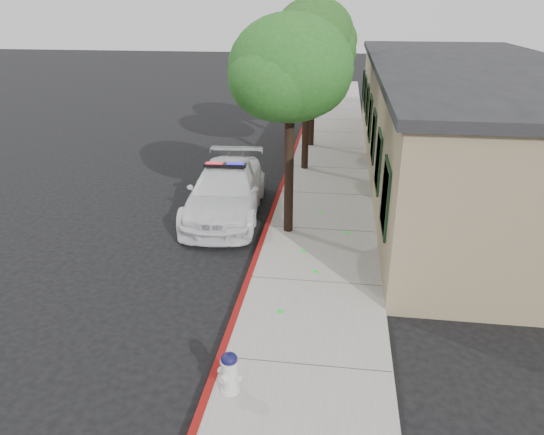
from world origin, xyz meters
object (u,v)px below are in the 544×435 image
Objects in this scene: police_car at (226,191)px; street_tree_mid at (308,47)px; street_tree_near at (291,74)px; street_tree_far at (315,35)px; fire_hydrant at (229,372)px; clapboard_building at (468,121)px.

police_car is 0.91× the size of street_tree_mid.
street_tree_far reaches higher than street_tree_near.
fire_hydrant is 13.35m from street_tree_mid.
street_tree_far is (0.03, 9.55, 0.37)m from street_tree_near.
street_tree_far is (0.02, 3.51, 0.20)m from street_tree_mid.
street_tree_near reaches higher than fire_hydrant.
clapboard_building is 3.82× the size of police_car.
street_tree_near is at bearing -90.09° from street_tree_mid.
street_tree_near is (-5.98, -6.20, 2.38)m from clapboard_building.
street_tree_mid reaches higher than street_tree_near.
fire_hydrant is at bearing -91.30° from street_tree_mid.
clapboard_building is 7.36m from street_tree_far.
clapboard_building is 14.38m from fire_hydrant.
street_tree_mid is 3.52m from street_tree_far.
street_tree_mid is (-5.97, -0.17, 2.56)m from clapboard_building.
street_tree_far reaches higher than police_car.
fire_hydrant is 7.75m from street_tree_near.
clapboard_building is at bearing 88.54° from fire_hydrant.
street_tree_far reaches higher than clapboard_building.
police_car is at bearing -148.68° from clapboard_building.
police_car is at bearing -104.44° from street_tree_far.
street_tree_mid is at bearing 62.45° from police_car.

